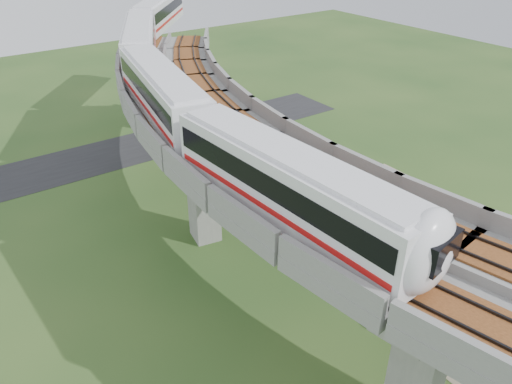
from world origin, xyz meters
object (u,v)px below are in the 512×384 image
metro_train (176,64)px  car_white (471,274)px  car_dark (332,205)px  car_red (458,232)px

metro_train → car_white: bearing=-65.8°
car_dark → metro_train: bearing=36.2°
car_white → car_red: bearing=9.8°
car_red → car_dark: 10.59m
metro_train → car_dark: size_ratio=16.37×
metro_train → car_red: bearing=-53.6°
car_white → car_red: car_white is taller
metro_train → car_white: (10.56, -23.46, -11.61)m
car_white → car_dark: size_ratio=1.08×
metro_train → car_red: size_ratio=16.31×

